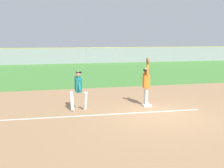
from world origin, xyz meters
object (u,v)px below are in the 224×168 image
baseball (146,69)px  parked_car_red (0,57)px  fielder (146,82)px  parked_car_tan (131,55)px  parked_car_blue (46,57)px  first_base (147,105)px  runner (78,88)px  parked_car_silver (91,56)px  parked_car_black (171,55)px

baseball → parked_car_red: (-10.84, 25.73, -1.05)m
fielder → parked_car_tan: fielder is taller
fielder → baseball: fielder is taller
parked_car_blue → parked_car_tan: same height
first_base → runner: bearing=-179.1°
parked_car_tan → first_base: bearing=-103.2°
runner → baseball: baseball is taller
parked_car_blue → parked_car_tan: bearing=-3.7°
parked_car_red → parked_car_tan: same height
first_base → parked_car_red: size_ratio=0.08×
parked_car_red → parked_car_silver: (11.96, -0.67, 0.00)m
baseball → parked_car_silver: size_ratio=0.02×
baseball → parked_car_tan: 26.37m
baseball → parked_car_silver: 25.11m
parked_car_red → parked_car_blue: same height
baseball → parked_car_blue: 25.68m
fielder → parked_car_silver: size_ratio=0.50×
first_base → parked_car_blue: size_ratio=0.08×
parked_car_red → parked_car_silver: size_ratio=1.00×
first_base → parked_car_red: 28.15m
runner → baseball: bearing=1.7°
parked_car_silver → parked_car_tan: same height
fielder → parked_car_black: fielder is taller
parked_car_silver → parked_car_black: 12.26m
parked_car_blue → parked_car_silver: same height
first_base → parked_car_silver: size_ratio=0.08×
fielder → parked_car_tan: size_ratio=0.51×
parked_car_black → parked_car_tan: bearing=-174.6°
runner → parked_car_black: 30.69m
first_base → baseball: bearing=85.5°
parked_car_silver → baseball: bearing=-97.3°
first_base → parked_car_red: bearing=112.6°
runner → parked_car_blue: runner is taller
parked_car_red → parked_car_tan: (17.89, -0.34, 0.00)m
runner → parked_car_black: size_ratio=0.38×
fielder → parked_car_tan: 26.50m
first_base → fielder: 1.08m
parked_car_black → parked_car_red: bearing=-176.5°
baseball → parked_car_tan: (7.05, 25.38, -1.05)m
fielder → parked_car_silver: bearing=-84.7°
fielder → baseball: (0.02, 0.15, 0.60)m
parked_car_red → parked_car_tan: bearing=-6.1°
parked_car_black → runner: bearing=-118.7°
first_base → parked_car_tan: (7.07, 25.63, 0.63)m
parked_car_blue → parked_car_tan: (11.95, 0.20, 0.00)m
parked_car_silver → parked_car_tan: bearing=-1.7°
parked_car_red → parked_car_blue: bearing=-10.2°
first_base → runner: (-3.17, -0.05, 0.96)m
parked_car_silver → first_base: bearing=-97.4°
runner → parked_car_blue: 25.54m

